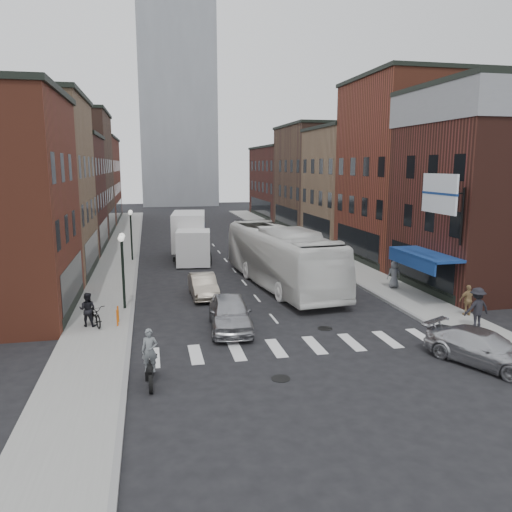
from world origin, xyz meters
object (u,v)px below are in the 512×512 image
Objects in this scene: ped_left_solo at (88,309)px; ped_right_b at (468,300)px; streetlamp_far at (131,226)px; sedan_left_far at (203,286)px; bike_rack at (118,316)px; motorcycle_rider at (150,359)px; billboard_sign at (441,195)px; sedan_left_near at (230,313)px; streetlamp_near at (122,257)px; curb_car at (484,348)px; transit_bus at (281,257)px; box_truck at (190,237)px; ped_right_a at (477,308)px; ped_right_c at (394,274)px; parked_bicycle at (95,315)px.

ped_right_b is at bearing -171.81° from ped_left_solo.
streetlamp_far reaches higher than sedan_left_far.
motorcycle_rider is at bearing -77.69° from bike_rack.
ped_left_solo is (-1.34, -0.02, 0.41)m from bike_rack.
motorcycle_rider is at bearing -157.68° from billboard_sign.
billboard_sign is at bearing -47.71° from ped_right_b.
ped_left_solo is at bearing 172.47° from sedan_left_near.
curb_car is at bearing -36.77° from streetlamp_near.
transit_bus reaches higher than sedan_left_near.
bike_rack is at bearing -99.59° from box_truck.
billboard_sign is 16.71m from motorcycle_rider.
bike_rack is at bearing -17.34° from ped_right_a.
transit_bus is (-6.45, 7.19, -4.25)m from billboard_sign.
ped_right_c reaches higher than ped_left_solo.
bike_rack is at bearing -153.24° from transit_bus.
billboard_sign is 23.92m from streetlamp_far.
streetlamp_near is (-15.99, 3.50, -3.22)m from billboard_sign.
ped_right_b is (1.01, -1.44, -5.20)m from billboard_sign.
ped_right_a reaches higher than motorcycle_rider.
ped_left_solo reaches higher than ped_right_b.
sedan_left_far is at bearing 81.47° from motorcycle_rider.
box_truck is 4.47× the size of parked_bicycle.
streetlamp_near is 1.01× the size of sedan_left_far.
curb_car is at bearing -47.24° from parked_bicycle.
box_truck is 1.92× the size of curb_car.
streetlamp_far reaches higher than ped_left_solo.
ped_right_b is at bearing -55.67° from transit_bus.
motorcycle_rider is 7.38m from ped_left_solo.
streetlamp_far reaches higher than sedan_left_near.
sedan_left_near is 2.82× the size of ped_right_c.
streetlamp_near is at bearing 44.59° from parked_bicycle.
bike_rack is 0.17× the size of sedan_left_near.
box_truck reaches higher than bike_rack.
streetlamp_far is at bearing 65.59° from parked_bicycle.
ped_left_solo is 18.68m from ped_right_b.
billboard_sign reaches higher than sedan_left_near.
ped_left_solo is 0.97× the size of ped_right_c.
ped_right_b is at bearing -16.21° from streetlamp_near.
ped_left_solo reaches higher than curb_car.
ped_right_c is at bearing 53.79° from curb_car.
transit_bus is at bearing 64.59° from motorcycle_rider.
transit_bus is 8.61× the size of ped_right_b.
streetlamp_near is 0.47× the size of box_truck.
ped_right_c is at bearing -38.69° from streetlamp_far.
sedan_left_near is 10.88m from curb_car.
bike_rack is 16.73m from ped_right_c.
billboard_sign is at bearing -47.59° from streetlamp_far.
ped_right_a is (2.25, 3.60, 0.45)m from curb_car.
streetlamp_near is at bearing 104.23° from motorcycle_rider.
ped_left_solo reaches higher than parked_bicycle.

